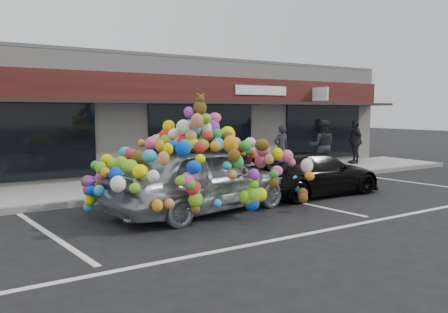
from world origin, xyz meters
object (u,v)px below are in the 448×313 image
toy_car (202,171)px  pedestrian_b (322,146)px  pedestrian_a (281,148)px  black_sedan (314,173)px  pedestrian_c (355,142)px

toy_car → pedestrian_b: toy_car is taller
pedestrian_b → pedestrian_a: bearing=-6.2°
black_sedan → pedestrian_b: 3.83m
pedestrian_a → pedestrian_b: 1.48m
toy_car → pedestrian_c: (9.44, 3.89, 0.11)m
toy_car → pedestrian_a: bearing=-65.5°
black_sedan → pedestrian_c: 6.88m
black_sedan → toy_car: bearing=92.4°
pedestrian_b → toy_car: bearing=61.3°
toy_car → pedestrian_a: (5.41, 3.79, 0.03)m
pedestrian_c → pedestrian_a: bearing=-66.4°
toy_car → black_sedan: size_ratio=1.24×
toy_car → pedestrian_a: 6.60m
pedestrian_a → pedestrian_c: size_ratio=0.92×
pedestrian_b → black_sedan: bearing=80.8°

